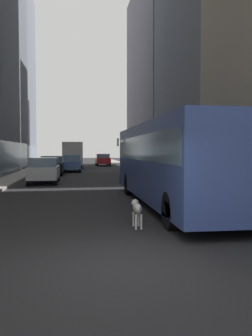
% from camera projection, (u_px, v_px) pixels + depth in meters
% --- Properties ---
extents(ground_plane, '(120.00, 120.00, 0.00)m').
position_uv_depth(ground_plane, '(83.00, 169.00, 41.12)').
color(ground_plane, '#232326').
extents(sidewalk_left, '(2.40, 110.00, 0.15)m').
position_uv_depth(sidewalk_left, '(32.00, 168.00, 40.33)').
color(sidewalk_left, '#9E9991').
rests_on(sidewalk_left, ground).
extents(sidewalk_right, '(2.40, 110.00, 0.15)m').
position_uv_depth(sidewalk_right, '(132.00, 168.00, 41.90)').
color(sidewalk_right, gray).
rests_on(sidewalk_right, ground).
extents(building_right_far, '(9.52, 19.34, 24.06)m').
position_uv_depth(building_right_far, '(173.00, 75.00, 47.22)').
color(building_right_far, slate).
rests_on(building_right_far, ground).
extents(transit_bus, '(2.78, 11.53, 3.05)m').
position_uv_depth(transit_bus, '(172.00, 158.00, 13.60)').
color(transit_bus, '#33478C').
rests_on(transit_bus, ground).
extents(car_white_van, '(1.87, 3.95, 1.62)m').
position_uv_depth(car_white_van, '(73.00, 159.00, 53.69)').
color(car_white_van, silver).
rests_on(car_white_van, ground).
extents(car_blue_hatchback, '(1.70, 4.29, 1.62)m').
position_uv_depth(car_blue_hatchback, '(72.00, 163.00, 35.22)').
color(car_blue_hatchback, '#4C6BB7').
rests_on(car_blue_hatchback, ground).
extents(car_black_suv, '(1.80, 4.02, 1.62)m').
position_uv_depth(car_black_suv, '(52.00, 165.00, 30.20)').
color(car_black_suv, black).
rests_on(car_black_suv, ground).
extents(car_red_coupe, '(1.86, 4.38, 1.62)m').
position_uv_depth(car_red_coupe, '(103.00, 160.00, 48.93)').
color(car_red_coupe, red).
rests_on(car_red_coupe, ground).
extents(car_silver_sedan, '(1.76, 4.25, 1.62)m').
position_uv_depth(car_silver_sedan, '(44.00, 170.00, 22.77)').
color(car_silver_sedan, '#B7BABF').
rests_on(car_silver_sedan, ground).
extents(box_truck, '(2.30, 7.50, 3.05)m').
position_uv_depth(box_truck, '(73.00, 154.00, 43.95)').
color(box_truck, silver).
rests_on(box_truck, ground).
extents(dalmatian_dog, '(0.22, 0.96, 0.72)m').
position_uv_depth(dalmatian_dog, '(137.00, 208.00, 9.68)').
color(dalmatian_dog, white).
rests_on(dalmatian_dog, ground).
extents(pedestrian_with_handbag, '(0.45, 0.34, 1.69)m').
position_uv_depth(pedestrian_with_handbag, '(211.00, 173.00, 16.91)').
color(pedestrian_with_handbag, '#1E1E2D').
rests_on(pedestrian_with_handbag, sidewalk_right).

